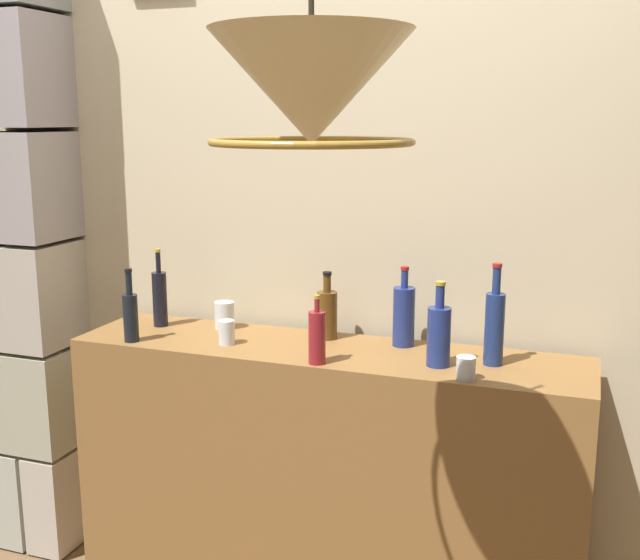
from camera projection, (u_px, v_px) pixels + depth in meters
name	position (u px, v px, depth m)	size (l,w,h in m)	color
panelled_rear_partition	(351.00, 223.00, 2.82)	(3.33, 0.15, 2.70)	beige
stone_pillar	(29.00, 235.00, 3.13)	(0.38, 0.37, 2.62)	#B2B5A7
bar_shelf_unit	(325.00, 486.00, 2.75)	(1.79, 0.42, 1.03)	olive
liquor_bottle_vodka	(404.00, 315.00, 2.65)	(0.08, 0.08, 0.28)	navy
liquor_bottle_bourbon	(160.00, 297.00, 2.90)	(0.05, 0.05, 0.30)	black
liquor_bottle_tequila	(327.00, 313.00, 2.74)	(0.07, 0.07, 0.24)	#573815
liquor_bottle_whiskey	(131.00, 315.00, 2.70)	(0.05, 0.05, 0.26)	black
liquor_bottle_sherry	(494.00, 326.00, 2.44)	(0.06, 0.06, 0.33)	navy
liquor_bottle_rum	(317.00, 337.00, 2.46)	(0.06, 0.06, 0.23)	maroon
liquor_bottle_mezcal	(439.00, 334.00, 2.43)	(0.08, 0.08, 0.28)	navy
glass_tumbler_rocks	(224.00, 315.00, 2.88)	(0.07, 0.07, 0.10)	silver
glass_tumbler_highball	(466.00, 368.00, 2.32)	(0.06, 0.06, 0.07)	silver
glass_tumbler_shot	(227.00, 332.00, 2.68)	(0.06, 0.06, 0.09)	silver
pendant_lamp	(311.00, 91.00, 1.61)	(0.44, 0.44, 0.67)	beige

